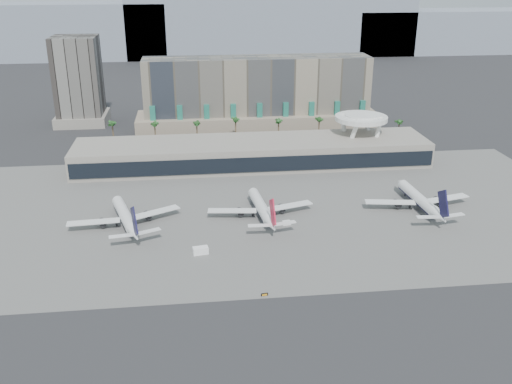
{
  "coord_description": "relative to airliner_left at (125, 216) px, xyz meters",
  "views": [
    {
      "loc": [
        -29.09,
        -151.87,
        90.79
      ],
      "look_at": [
        -6.53,
        40.0,
        13.59
      ],
      "focal_mm": 40.0,
      "sensor_mm": 36.0,
      "label": 1
    }
  ],
  "objects": [
    {
      "name": "ground",
      "position": [
        54.79,
        -45.88,
        -3.82
      ],
      "size": [
        900.0,
        900.0,
        0.0
      ],
      "primitive_type": "plane",
      "color": "#232326",
      "rests_on": "ground"
    },
    {
      "name": "apron_pad",
      "position": [
        54.79,
        9.12,
        -3.79
      ],
      "size": [
        260.0,
        130.0,
        0.06
      ],
      "primitive_type": "cube",
      "color": "#5B5B59",
      "rests_on": "ground"
    },
    {
      "name": "mountain_ridge",
      "position": [
        82.67,
        424.12,
        26.07
      ],
      "size": [
        680.0,
        60.0,
        70.0
      ],
      "color": "gray",
      "rests_on": "ground"
    },
    {
      "name": "hotel",
      "position": [
        64.79,
        128.54,
        12.99
      ],
      "size": [
        140.0,
        30.0,
        42.0
      ],
      "color": "gray",
      "rests_on": "ground"
    },
    {
      "name": "office_tower",
      "position": [
        -40.21,
        154.12,
        19.12
      ],
      "size": [
        30.0,
        30.0,
        52.0
      ],
      "color": "black",
      "rests_on": "ground"
    },
    {
      "name": "terminal",
      "position": [
        54.79,
        63.96,
        2.7
      ],
      "size": [
        170.0,
        32.5,
        14.5
      ],
      "color": "#9F978C",
      "rests_on": "ground"
    },
    {
      "name": "saucer_structure",
      "position": [
        109.79,
        70.12,
        14.64
      ],
      "size": [
        26.0,
        26.0,
        21.89
      ],
      "color": "white",
      "rests_on": "ground"
    },
    {
      "name": "palm_row",
      "position": [
        61.79,
        99.12,
        6.68
      ],
      "size": [
        157.8,
        2.8,
        13.1
      ],
      "color": "brown",
      "rests_on": "ground"
    },
    {
      "name": "airliner_left",
      "position": [
        0.0,
        0.0,
        0.0
      ],
      "size": [
        41.23,
        42.73,
        15.13
      ],
      "rotation": [
        0.0,
        0.0,
        0.28
      ],
      "color": "white",
      "rests_on": "ground"
    },
    {
      "name": "airliner_centre",
      "position": [
        51.39,
        2.37,
        -0.07
      ],
      "size": [
        41.66,
        43.04,
        14.86
      ],
      "rotation": [
        0.0,
        0.0,
        0.09
      ],
      "color": "white",
      "rests_on": "ground"
    },
    {
      "name": "airliner_right",
      "position": [
        114.86,
        2.61,
        0.12
      ],
      "size": [
        43.86,
        45.2,
        15.6
      ],
      "rotation": [
        0.0,
        0.0,
        0.05
      ],
      "color": "white",
      "rests_on": "ground"
    },
    {
      "name": "service_vehicle_a",
      "position": [
        27.08,
        -25.84,
        -2.56
      ],
      "size": [
        5.47,
        3.3,
        2.51
      ],
      "primitive_type": "cube",
      "rotation": [
        0.0,
        0.0,
        0.16
      ],
      "color": "white",
      "rests_on": "ground"
    },
    {
      "name": "service_vehicle_b",
      "position": [
        59.76,
        -6.3,
        -3.04
      ],
      "size": [
        3.25,
        2.18,
        1.55
      ],
      "primitive_type": "cube",
      "rotation": [
        0.0,
        0.0,
        0.16
      ],
      "color": "white",
      "rests_on": "ground"
    },
    {
      "name": "taxiway_sign",
      "position": [
        45.07,
        -54.53,
        -3.35
      ],
      "size": [
        2.11,
        0.59,
        0.95
      ],
      "rotation": [
        0.0,
        0.0,
        0.14
      ],
      "color": "black",
      "rests_on": "ground"
    }
  ]
}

